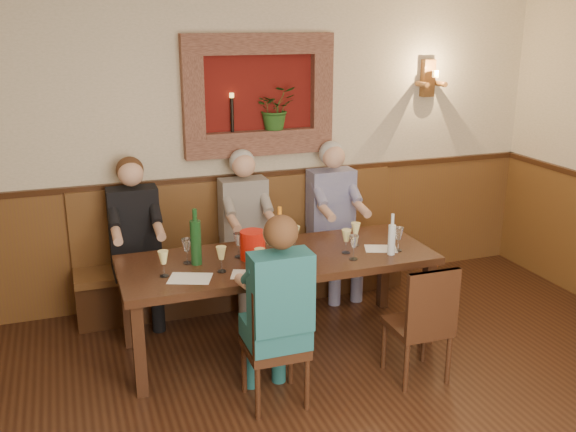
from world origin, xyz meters
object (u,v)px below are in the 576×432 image
chair_near_right (417,345)px  water_bottle (392,239)px  person_bench_right (334,232)px  dining_table (278,266)px  wine_bottle_green_a (280,236)px  spittoon_bucket (253,245)px  person_bench_mid (247,243)px  chair_near_left (276,368)px  bench (245,265)px  person_bench_left (137,255)px  person_chair_front (276,328)px  wine_bottle_green_b (196,241)px

chair_near_right → water_bottle: water_bottle is taller
chair_near_right → person_bench_right: bearing=88.9°
dining_table → water_bottle: (0.84, -0.25, 0.20)m
chair_near_right → wine_bottle_green_a: wine_bottle_green_a is taller
wine_bottle_green_a → spittoon_bucket: bearing=173.5°
person_bench_mid → person_bench_right: size_ratio=0.98×
chair_near_left → person_bench_right: person_bench_right is taller
person_bench_mid → bench: bearing=83.9°
chair_near_left → person_bench_left: bearing=114.5°
dining_table → person_chair_front: bearing=-109.4°
dining_table → bench: size_ratio=0.80×
person_bench_left → spittoon_bucket: (0.78, -0.82, 0.28)m
dining_table → person_bench_left: person_bench_left is taller
person_bench_right → spittoon_bucket: person_bench_right is taller
dining_table → person_bench_mid: size_ratio=1.70×
spittoon_bucket → wine_bottle_green_b: (-0.43, 0.03, 0.07)m
spittoon_bucket → chair_near_right: bearing=-39.8°
person_bench_mid → person_bench_left: bearing=-180.0°
chair_near_left → person_chair_front: (0.00, -0.02, 0.30)m
chair_near_right → wine_bottle_green_b: (-1.40, 0.85, 0.67)m
person_bench_right → chair_near_right: bearing=-91.8°
wine_bottle_green_b → water_bottle: bearing=-11.6°
person_bench_right → wine_bottle_green_a: bearing=-134.4°
chair_near_left → chair_near_right: bearing=-1.2°
water_bottle → person_bench_mid: bearing=128.1°
person_bench_mid → wine_bottle_green_a: person_bench_mid is taller
chair_near_left → chair_near_right: size_ratio=1.01×
wine_bottle_green_b → person_chair_front: bearing=-67.5°
bench → wine_bottle_green_b: (-0.62, -0.89, 0.60)m
dining_table → wine_bottle_green_a: size_ratio=6.07×
dining_table → wine_bottle_green_b: wine_bottle_green_b is taller
person_bench_right → spittoon_bucket: size_ratio=6.57×
person_chair_front → wine_bottle_green_b: 0.97m
person_bench_right → spittoon_bucket: (-1.03, -0.82, 0.27)m
person_chair_front → wine_bottle_green_a: (0.29, 0.78, 0.35)m
bench → chair_near_left: 1.72m
dining_table → chair_near_left: bearing=-109.9°
wine_bottle_green_b → water_bottle: size_ratio=1.31×
bench → spittoon_bucket: size_ratio=13.76×
chair_near_right → wine_bottle_green_a: bearing=134.9°
person_bench_left → spittoon_bucket: 1.16m
person_bench_left → chair_near_right: bearing=-42.9°
dining_table → person_bench_left: 1.29m
chair_near_left → person_bench_mid: 1.65m
person_bench_right → wine_bottle_green_a: person_bench_right is taller
chair_near_right → spittoon_bucket: (-0.98, 0.82, 0.60)m
chair_near_left → water_bottle: water_bottle is taller
person_chair_front → water_bottle: (1.11, 0.53, 0.32)m
person_bench_left → wine_bottle_green_b: size_ratio=3.31×
bench → wine_bottle_green_a: size_ratio=7.59×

